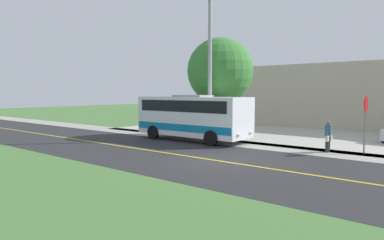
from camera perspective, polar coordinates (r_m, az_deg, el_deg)
name	(u,v)px	position (r m, az deg, el deg)	size (l,w,h in m)	color
ground_plane	(215,160)	(15.91, 3.69, -6.58)	(120.00, 120.00, 0.00)	#477238
road_surface	(215,160)	(15.91, 3.69, -6.56)	(8.00, 100.00, 0.01)	#28282B
sidewalk	(268,146)	(20.30, 12.29, -4.23)	(2.40, 100.00, 0.01)	#9E9991
parking_lot_surface	(359,138)	(26.01, 25.52, -2.66)	(14.00, 36.00, 0.01)	#B2ADA3
road_centre_line	(215,160)	(15.91, 3.69, -6.54)	(0.16, 100.00, 0.00)	gold
shuttle_bus_front	(193,115)	(22.25, 0.11, 0.75)	(2.66, 7.65, 2.89)	white
pedestrian_with_bags	(328,135)	(19.17, 21.27, -2.34)	(0.72, 0.34, 1.63)	#262628
stop_sign	(365,115)	(19.31, 26.40, 0.80)	(0.76, 0.07, 2.88)	slate
street_light_pole	(209,63)	(21.97, 2.75, 9.24)	(1.97, 0.24, 8.90)	#9E9EA3
tree_curbside	(220,71)	(24.50, 4.60, 7.93)	(4.56, 4.56, 6.81)	brown
commercial_building	(353,96)	(35.24, 24.77, 3.60)	(10.00, 18.46, 5.47)	#B7A893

